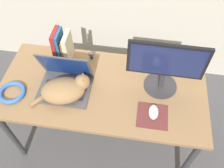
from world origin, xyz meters
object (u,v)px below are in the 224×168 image
at_px(external_monitor, 165,66).
at_px(webcam, 91,54).
at_px(cable_coil, 12,92).
at_px(cat, 66,89).
at_px(computer_mouse, 154,112).
at_px(book_row, 62,46).
at_px(laptop, 65,82).

bearing_deg(external_monitor, webcam, 160.19).
height_order(cable_coil, webcam, webcam).
distance_m(cat, external_monitor, 0.67).
relative_size(computer_mouse, webcam, 1.68).
bearing_deg(external_monitor, book_row, 167.12).
bearing_deg(cable_coil, book_row, 55.82).
relative_size(computer_mouse, cable_coil, 0.59).
xyz_separation_m(cat, computer_mouse, (0.60, -0.06, -0.05)).
bearing_deg(external_monitor, cat, -164.50).
height_order(laptop, external_monitor, external_monitor).
bearing_deg(webcam, laptop, -112.04).
height_order(book_row, cable_coil, book_row).
distance_m(laptop, cat, 0.08).
xyz_separation_m(cat, external_monitor, (0.63, 0.18, 0.15)).
relative_size(book_row, webcam, 3.81).
distance_m(book_row, webcam, 0.22).
bearing_deg(computer_mouse, cable_coil, 179.33).
bearing_deg(laptop, external_monitor, 9.22).
height_order(cat, webcam, cat).
xyz_separation_m(cat, book_row, (-0.11, 0.35, 0.05)).
distance_m(cat, computer_mouse, 0.60).
height_order(external_monitor, webcam, external_monitor).
bearing_deg(laptop, cable_coil, -162.08).
xyz_separation_m(computer_mouse, book_row, (-0.71, 0.40, 0.10)).
xyz_separation_m(laptop, cable_coil, (-0.35, -0.11, -0.04)).
bearing_deg(book_row, cable_coil, -124.18).
xyz_separation_m(cat, webcam, (0.10, 0.37, -0.03)).
relative_size(laptop, cable_coil, 1.89).
bearing_deg(computer_mouse, cat, 174.54).
distance_m(cable_coil, webcam, 0.63).
bearing_deg(cat, cable_coil, -173.13).
bearing_deg(external_monitor, laptop, -170.78).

